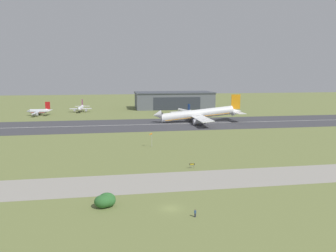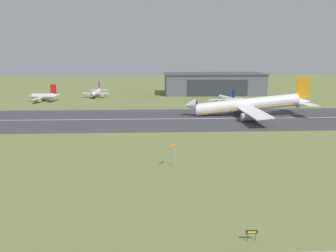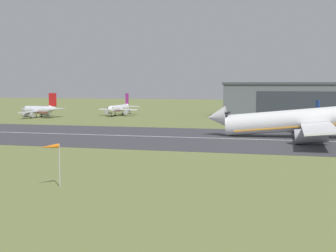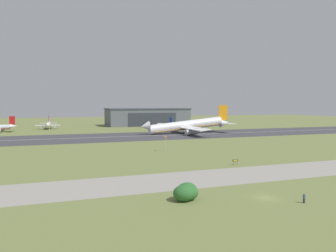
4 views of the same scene
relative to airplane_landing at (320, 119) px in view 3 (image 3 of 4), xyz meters
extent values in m
plane|color=olive|center=(-39.79, -67.84, -4.78)|extent=(714.93, 714.93, 0.00)
cube|color=#3D3D42|center=(-39.79, -6.12, -4.75)|extent=(474.93, 48.59, 0.06)
cube|color=silver|center=(-39.79, -6.12, -4.72)|extent=(427.43, 0.70, 0.01)
cube|color=slate|center=(-0.06, 83.14, 1.93)|extent=(66.38, 29.62, 13.42)
cube|color=#424751|center=(-0.06, 83.14, 9.08)|extent=(67.38, 30.62, 0.90)
cube|color=#2D333D|center=(-0.06, 68.27, 0.58)|extent=(39.83, 0.12, 10.73)
cylinder|color=white|center=(-0.38, 0.00, 0.19)|extent=(46.15, 5.64, 9.82)
cone|color=white|center=(-25.74, -0.10, 0.19)|extent=(5.43, 5.47, 5.89)
cube|color=black|center=(-23.05, -0.09, 1.28)|extent=(1.16, 4.64, 0.54)
cube|color=orange|center=(-0.38, 0.00, -1.31)|extent=(41.09, 5.34, 4.15)
cube|color=white|center=(-1.36, 15.52, -0.77)|extent=(6.98, 25.62, 1.06)
cylinder|color=#A8A8B2|center=(-2.73, 13.46, -2.70)|extent=(7.39, 3.41, 4.04)
cube|color=white|center=(-1.24, -15.53, -0.77)|extent=(6.98, 25.62, 1.06)
cylinder|color=#A8A8B2|center=(-2.62, -13.48, -2.70)|extent=(7.39, 3.41, 4.04)
cylinder|color=black|center=(-22.09, -0.09, -3.66)|extent=(0.24, 0.24, 2.25)
cylinder|color=black|center=(-22.09, -0.09, -4.56)|extent=(0.84, 0.84, 0.44)
cylinder|color=black|center=(-0.81, 3.27, -3.66)|extent=(0.24, 0.24, 2.25)
cylinder|color=black|center=(-0.81, 3.27, -4.56)|extent=(0.84, 0.84, 0.44)
cylinder|color=black|center=(-0.79, -3.27, -3.66)|extent=(0.24, 0.24, 2.25)
cylinder|color=black|center=(-0.79, -3.27, -4.56)|extent=(0.84, 0.84, 0.44)
cylinder|color=white|center=(-1.14, 37.74, -2.03)|extent=(6.49, 14.18, 2.65)
cone|color=white|center=(-3.45, 45.60, -2.03)|extent=(3.21, 3.03, 2.65)
cone|color=white|center=(1.28, 29.50, -1.55)|extent=(3.18, 3.72, 2.38)
cube|color=black|center=(-3.08, 44.35, -1.50)|extent=(2.47, 1.69, 0.44)
cube|color=navy|center=(-1.14, 37.74, -2.76)|extent=(5.97, 12.80, 0.20)
cube|color=white|center=(4.54, 39.70, -2.49)|extent=(9.65, 4.89, 0.40)
cylinder|color=#A8A8B2|center=(3.69, 39.94, -3.56)|extent=(2.54, 3.76, 1.64)
cube|color=white|center=(-6.98, 36.32, -2.49)|extent=(9.65, 4.89, 0.40)
cylinder|color=#A8A8B2|center=(-6.39, 36.98, -3.56)|extent=(2.54, 3.76, 1.64)
cube|color=navy|center=(1.15, 29.96, 1.54)|extent=(1.08, 2.84, 4.50)
cube|color=white|center=(4.47, 30.52, -1.63)|extent=(4.59, 3.56, 0.24)
cube|color=white|center=(-1.95, 28.63, -1.63)|extent=(4.59, 3.56, 0.24)
cylinder|color=black|center=(-2.78, 43.31, -4.07)|extent=(0.24, 0.24, 1.43)
cylinder|color=black|center=(-2.78, 43.31, -4.56)|extent=(0.84, 0.84, 0.44)
cylinder|color=black|center=(0.44, 37.98, -4.07)|extent=(0.24, 0.24, 1.43)
cylinder|color=black|center=(0.44, 37.98, -4.56)|extent=(0.84, 0.84, 0.44)
cylinder|color=black|center=(-2.60, 37.08, -4.07)|extent=(0.24, 0.24, 1.43)
cylinder|color=black|center=(-2.60, 37.08, -4.56)|extent=(0.84, 0.84, 0.44)
cylinder|color=white|center=(-77.89, 66.85, -1.54)|extent=(3.55, 17.33, 2.82)
cone|color=white|center=(-78.31, 56.97, -1.54)|extent=(2.93, 2.66, 2.82)
cone|color=white|center=(-77.45, 77.14, -1.04)|extent=(2.68, 3.49, 2.54)
cube|color=black|center=(-78.25, 58.37, -0.98)|extent=(2.44, 1.20, 0.44)
cube|color=#991E7A|center=(-77.89, 66.85, -2.32)|extent=(3.33, 15.60, 0.20)
cube|color=white|center=(-82.82, 66.71, -2.04)|extent=(7.14, 3.07, 0.40)
cylinder|color=#A8A8B2|center=(-82.28, 66.13, -3.16)|extent=(1.90, 3.74, 1.75)
cube|color=white|center=(-72.98, 66.30, -2.04)|extent=(7.14, 3.07, 0.40)
cylinder|color=#A8A8B2|center=(-73.57, 65.76, -3.16)|extent=(1.90, 3.74, 1.75)
cube|color=#991E7A|center=(-77.47, 76.64, 2.27)|extent=(0.41, 3.08, 4.80)
cube|color=white|center=(-81.02, 77.19, -1.12)|extent=(4.43, 2.87, 0.24)
cube|color=white|center=(-73.89, 76.88, -1.12)|extent=(4.43, 2.87, 0.24)
cylinder|color=black|center=(-78.20, 59.44, -3.87)|extent=(0.24, 0.24, 1.83)
cylinder|color=black|center=(-78.20, 59.44, -4.56)|extent=(0.84, 0.84, 0.44)
cylinder|color=black|center=(-79.57, 67.07, -3.87)|extent=(0.24, 0.24, 1.83)
cylinder|color=black|center=(-79.57, 67.07, -4.56)|extent=(0.84, 0.84, 0.44)
cylinder|color=black|center=(-76.19, 66.93, -3.87)|extent=(0.24, 0.24, 1.83)
cylinder|color=black|center=(-76.19, 66.93, -4.56)|extent=(0.84, 0.84, 0.44)
cylinder|color=silver|center=(-106.09, 49.31, -1.66)|extent=(11.25, 3.85, 3.10)
cone|color=silver|center=(-113.01, 49.78, -1.66)|extent=(3.00, 3.28, 3.10)
cone|color=silver|center=(-98.72, 48.81, -1.10)|extent=(3.90, 3.04, 2.79)
cube|color=black|center=(-111.48, 49.68, -1.04)|extent=(1.28, 2.71, 0.44)
cube|color=red|center=(-106.09, 49.31, -2.51)|extent=(10.14, 3.62, 0.20)
cube|color=silver|center=(-105.87, 55.89, -2.20)|extent=(2.79, 10.16, 0.40)
cylinder|color=#A8A8B2|center=(-106.34, 55.11, -3.41)|extent=(4.15, 2.19, 1.92)
cube|color=silver|center=(-106.76, 42.77, -2.20)|extent=(2.79, 10.16, 0.40)
cylinder|color=#A8A8B2|center=(-107.13, 43.60, -3.41)|extent=(4.15, 2.19, 1.92)
cube|color=red|center=(-99.27, 48.85, 2.53)|extent=(3.39, 0.51, 5.27)
cube|color=silver|center=(-98.61, 52.74, -1.19)|extent=(3.27, 4.94, 0.24)
cube|color=silver|center=(-99.14, 44.91, -1.19)|extent=(3.27, 4.94, 0.24)
cylinder|color=black|center=(-110.42, 49.61, -4.00)|extent=(0.24, 0.24, 1.57)
cylinder|color=black|center=(-110.42, 49.61, -4.56)|extent=(0.84, 0.84, 0.44)
cylinder|color=black|center=(-105.69, 51.15, -4.00)|extent=(0.24, 0.24, 1.57)
cylinder|color=black|center=(-105.69, 51.15, -4.56)|extent=(0.84, 0.84, 0.44)
cylinder|color=black|center=(-105.94, 47.44, -4.00)|extent=(0.24, 0.24, 1.57)
cylinder|color=black|center=(-105.94, 47.44, -4.56)|extent=(0.84, 0.84, 0.44)
cylinder|color=#B7B7BC|center=(-36.75, -66.19, -1.91)|extent=(0.14, 0.14, 5.75)
cone|color=orange|center=(-37.54, -67.39, 0.72)|extent=(1.91, 2.48, 0.60)
camera|label=1|loc=(-51.76, -198.18, 25.16)|focal=35.00mm
camera|label=2|loc=(-41.99, -142.51, 22.17)|focal=35.00mm
camera|label=3|loc=(-7.90, -121.43, 8.75)|focal=50.00mm
camera|label=4|loc=(-77.18, -179.57, 12.47)|focal=35.00mm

